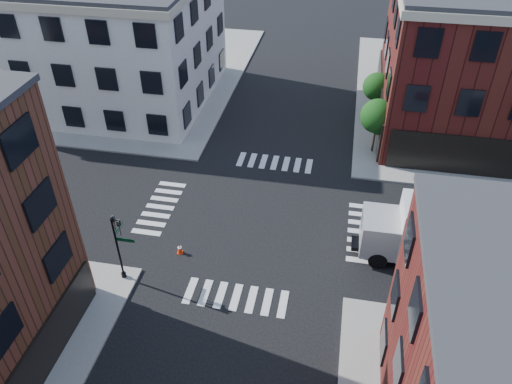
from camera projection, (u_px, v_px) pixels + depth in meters
name	position (u px, v px, depth m)	size (l,w,h in m)	color
ground	(258.00, 219.00, 33.80)	(120.00, 120.00, 0.00)	black
sidewalk_nw	(102.00, 70.00, 53.34)	(30.00, 30.00, 0.15)	gray
building_nw	(88.00, 38.00, 45.85)	(22.00, 16.00, 11.00)	silver
tree_near	(378.00, 118.00, 38.58)	(2.69, 2.69, 4.49)	black
tree_far	(377.00, 88.00, 43.46)	(2.43, 2.43, 4.07)	black
signal_pole	(119.00, 241.00, 27.85)	(1.29, 1.24, 4.60)	black
box_truck	(442.00, 234.00, 29.40)	(9.23, 2.95, 4.15)	silver
traffic_cone	(180.00, 249.00, 31.02)	(0.43, 0.43, 0.66)	red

